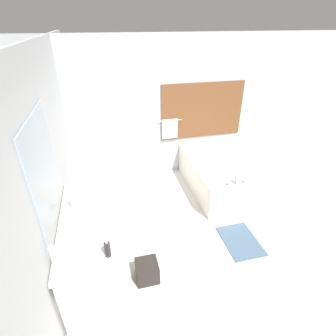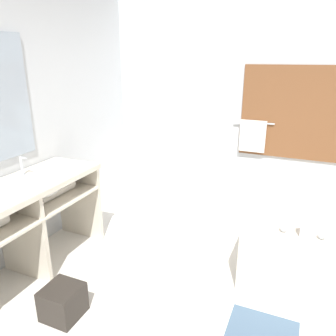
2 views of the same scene
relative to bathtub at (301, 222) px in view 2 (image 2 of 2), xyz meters
The scene contains 6 objects.
ground_plane 1.41m from the bathtub, 106.48° to the right, with size 16.00×16.00×0.00m, color silver.
wall_back_with_blinds 1.42m from the bathtub, 112.31° to the left, with size 7.40×0.13×2.70m.
vanity_counter 2.70m from the bathtub, 148.27° to the right, with size 0.60×1.65×0.88m.
sink_faucet 2.79m from the bathtub, 154.04° to the right, with size 0.09×0.04×0.18m.
bathtub is the anchor object (origin of this frame).
waste_bin 2.38m from the bathtub, 133.82° to the right, with size 0.28×0.28×0.25m.
Camera 2 is at (0.32, -1.97, 1.93)m, focal length 35.00 mm.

